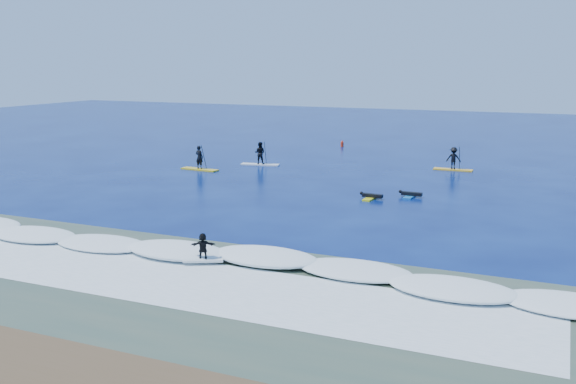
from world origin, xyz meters
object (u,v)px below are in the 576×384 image
at_px(sup_paddler_center, 260,155).
at_px(marker_buoy, 342,144).
at_px(prone_paddler_far, 410,195).
at_px(prone_paddler_near, 371,197).
at_px(wave_surfer, 203,248).
at_px(sup_paddler_left, 199,161).
at_px(sup_paddler_right, 454,160).

distance_m(sup_paddler_center, marker_buoy, 13.88).
bearing_deg(prone_paddler_far, sup_paddler_center, 63.21).
bearing_deg(prone_paddler_near, wave_surfer, 174.13).
height_order(sup_paddler_center, prone_paddler_near, sup_paddler_center).
distance_m(prone_paddler_near, prone_paddler_far, 2.60).
height_order(sup_paddler_left, sup_paddler_center, sup_paddler_left).
relative_size(sup_paddler_center, prone_paddler_near, 1.71).
bearing_deg(sup_paddler_right, sup_paddler_left, -157.20).
distance_m(sup_paddler_right, prone_paddler_far, 11.41).
bearing_deg(sup_paddler_left, prone_paddler_near, -12.25).
relative_size(sup_paddler_right, wave_surfer, 1.76).
bearing_deg(sup_paddler_right, wave_surfer, -101.55).
xyz_separation_m(sup_paddler_right, marker_buoy, (-12.54, 9.87, -0.51)).
distance_m(sup_paddler_left, prone_paddler_far, 17.94).
xyz_separation_m(prone_paddler_far, wave_surfer, (-4.90, -17.11, 0.58)).
bearing_deg(marker_buoy, prone_paddler_near, -67.03).
height_order(prone_paddler_near, prone_paddler_far, prone_paddler_far).
xyz_separation_m(prone_paddler_near, prone_paddler_far, (2.12, 1.52, 0.00)).
bearing_deg(prone_paddler_far, wave_surfer, 165.26).
height_order(prone_paddler_near, wave_surfer, wave_surfer).
distance_m(sup_paddler_right, marker_buoy, 15.97).
distance_m(sup_paddler_center, sup_paddler_right, 15.50).
height_order(prone_paddler_far, marker_buoy, marker_buoy).
bearing_deg(sup_paddler_right, marker_buoy, 141.53).
xyz_separation_m(sup_paddler_left, prone_paddler_far, (17.57, -3.54, -0.56)).
distance_m(sup_paddler_center, wave_surfer, 26.40).
height_order(sup_paddler_left, sup_paddler_right, sup_paddler_left).
bearing_deg(prone_paddler_near, prone_paddler_far, -50.20).
bearing_deg(marker_buoy, wave_surfer, -79.85).
bearing_deg(wave_surfer, prone_paddler_far, 47.16).
bearing_deg(prone_paddler_near, marker_buoy, 27.20).
height_order(sup_paddler_left, wave_surfer, sup_paddler_left).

